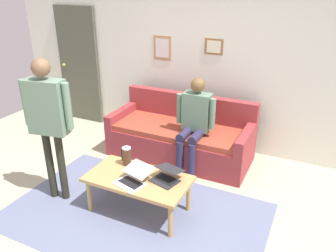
{
  "coord_description": "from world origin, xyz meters",
  "views": [
    {
      "loc": [
        -1.61,
        2.55,
        2.47
      ],
      "look_at": [
        0.03,
        -0.86,
        0.8
      ],
      "focal_mm": 36.02,
      "sensor_mm": 36.0,
      "label": 1
    }
  ],
  "objects_px": {
    "french_press": "(127,156)",
    "person_standing": "(48,114)",
    "interior_door": "(79,66)",
    "laptop_left": "(167,176)",
    "couch": "(181,137)",
    "person_seated": "(194,119)",
    "laptop_center": "(133,179)",
    "coffee_table": "(138,181)"
  },
  "relations": [
    {
      "from": "couch",
      "to": "person_standing",
      "type": "bearing_deg",
      "value": 60.35
    },
    {
      "from": "interior_door",
      "to": "person_seated",
      "type": "bearing_deg",
      "value": 163.35
    },
    {
      "from": "couch",
      "to": "laptop_left",
      "type": "relative_size",
      "value": 5.57
    },
    {
      "from": "coffee_table",
      "to": "person_seated",
      "type": "distance_m",
      "value": 1.24
    },
    {
      "from": "interior_door",
      "to": "french_press",
      "type": "bearing_deg",
      "value": 139.87
    },
    {
      "from": "couch",
      "to": "person_seated",
      "type": "height_order",
      "value": "person_seated"
    },
    {
      "from": "laptop_center",
      "to": "laptop_left",
      "type": "bearing_deg",
      "value": -147.39
    },
    {
      "from": "person_seated",
      "to": "laptop_left",
      "type": "bearing_deg",
      "value": 95.87
    },
    {
      "from": "person_standing",
      "to": "person_seated",
      "type": "xyz_separation_m",
      "value": [
        -1.2,
        -1.38,
        -0.37
      ]
    },
    {
      "from": "laptop_center",
      "to": "person_standing",
      "type": "bearing_deg",
      "value": 5.11
    },
    {
      "from": "interior_door",
      "to": "laptop_left",
      "type": "relative_size",
      "value": 5.56
    },
    {
      "from": "interior_door",
      "to": "person_seated",
      "type": "xyz_separation_m",
      "value": [
        -2.53,
        0.76,
        -0.3
      ]
    },
    {
      "from": "couch",
      "to": "person_standing",
      "type": "xyz_separation_m",
      "value": [
        0.91,
        1.6,
        0.79
      ]
    },
    {
      "from": "interior_door",
      "to": "laptop_center",
      "type": "distance_m",
      "value": 3.14
    },
    {
      "from": "couch",
      "to": "person_standing",
      "type": "relative_size",
      "value": 1.2
    },
    {
      "from": "coffee_table",
      "to": "french_press",
      "type": "distance_m",
      "value": 0.36
    },
    {
      "from": "interior_door",
      "to": "person_standing",
      "type": "xyz_separation_m",
      "value": [
        -1.33,
        2.13,
        0.07
      ]
    },
    {
      "from": "coffee_table",
      "to": "french_press",
      "type": "height_order",
      "value": "french_press"
    },
    {
      "from": "couch",
      "to": "person_seated",
      "type": "relative_size",
      "value": 1.61
    },
    {
      "from": "laptop_left",
      "to": "laptop_center",
      "type": "relative_size",
      "value": 0.84
    },
    {
      "from": "laptop_center",
      "to": "french_press",
      "type": "xyz_separation_m",
      "value": [
        0.26,
        -0.3,
        0.07
      ]
    },
    {
      "from": "interior_door",
      "to": "laptop_center",
      "type": "relative_size",
      "value": 4.65
    },
    {
      "from": "person_seated",
      "to": "interior_door",
      "type": "bearing_deg",
      "value": -16.65
    },
    {
      "from": "couch",
      "to": "laptop_left",
      "type": "distance_m",
      "value": 1.39
    },
    {
      "from": "couch",
      "to": "laptop_center",
      "type": "distance_m",
      "value": 1.53
    },
    {
      "from": "laptop_center",
      "to": "person_seated",
      "type": "height_order",
      "value": "person_seated"
    },
    {
      "from": "interior_door",
      "to": "french_press",
      "type": "height_order",
      "value": "interior_door"
    },
    {
      "from": "person_standing",
      "to": "french_press",
      "type": "bearing_deg",
      "value": -152.59
    },
    {
      "from": "person_seated",
      "to": "coffee_table",
      "type": "bearing_deg",
      "value": 80.6
    },
    {
      "from": "person_standing",
      "to": "couch",
      "type": "bearing_deg",
      "value": -119.65
    },
    {
      "from": "person_standing",
      "to": "laptop_left",
      "type": "bearing_deg",
      "value": -167.65
    },
    {
      "from": "interior_door",
      "to": "person_standing",
      "type": "bearing_deg",
      "value": 121.87
    },
    {
      "from": "laptop_left",
      "to": "laptop_center",
      "type": "height_order",
      "value": "laptop_center"
    },
    {
      "from": "interior_door",
      "to": "person_standing",
      "type": "distance_m",
      "value": 2.51
    },
    {
      "from": "laptop_left",
      "to": "interior_door",
      "type": "bearing_deg",
      "value": -34.97
    },
    {
      "from": "interior_door",
      "to": "french_press",
      "type": "relative_size",
      "value": 8.05
    },
    {
      "from": "laptop_left",
      "to": "french_press",
      "type": "height_order",
      "value": "french_press"
    },
    {
      "from": "couch",
      "to": "person_standing",
      "type": "height_order",
      "value": "person_standing"
    },
    {
      "from": "interior_door",
      "to": "coffee_table",
      "type": "distance_m",
      "value": 3.1
    },
    {
      "from": "french_press",
      "to": "person_standing",
      "type": "bearing_deg",
      "value": 27.41
    },
    {
      "from": "coffee_table",
      "to": "laptop_center",
      "type": "relative_size",
      "value": 2.61
    },
    {
      "from": "french_press",
      "to": "couch",
      "type": "bearing_deg",
      "value": -97.81
    }
  ]
}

